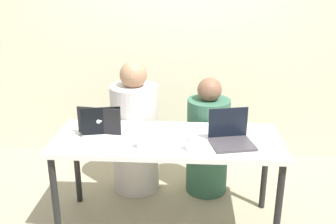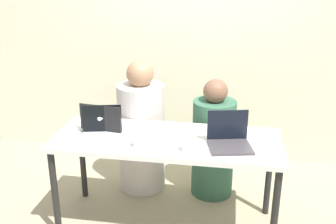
{
  "view_description": "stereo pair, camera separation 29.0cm",
  "coord_description": "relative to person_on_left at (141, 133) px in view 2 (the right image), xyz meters",
  "views": [
    {
      "loc": [
        0.17,
        -2.66,
        1.93
      ],
      "look_at": [
        0.0,
        0.07,
        0.93
      ],
      "focal_mm": 42.0,
      "sensor_mm": 36.0,
      "label": 1
    },
    {
      "loc": [
        0.46,
        -2.63,
        1.93
      ],
      "look_at": [
        0.0,
        0.07,
        0.93
      ],
      "focal_mm": 42.0,
      "sensor_mm": 36.0,
      "label": 2
    }
  ],
  "objects": [
    {
      "name": "water_glass_left",
      "position": [
        0.15,
        -0.73,
        0.26
      ],
      "size": [
        0.07,
        0.07,
        0.1
      ],
      "color": "white",
      "rests_on": "desk"
    },
    {
      "name": "person_on_left",
      "position": [
        0.0,
        0.0,
        0.0
      ],
      "size": [
        0.42,
        0.42,
        1.2
      ],
      "rotation": [
        0.0,
        0.0,
        3.15
      ],
      "color": "#BBB4AE",
      "rests_on": "ground"
    },
    {
      "name": "laptop_back_left",
      "position": [
        -0.18,
        -0.46,
        0.26
      ],
      "size": [
        0.36,
        0.28,
        0.22
      ],
      "rotation": [
        0.0,
        0.0,
        3.0
      ],
      "color": "#B3B4B3",
      "rests_on": "desk"
    },
    {
      "name": "laptop_front_left",
      "position": [
        -0.15,
        -0.62,
        0.27
      ],
      "size": [
        0.34,
        0.3,
        0.23
      ],
      "rotation": [
        0.0,
        0.0,
        0.22
      ],
      "color": "silver",
      "rests_on": "desk"
    },
    {
      "name": "person_on_right",
      "position": [
        0.65,
        0.0,
        -0.06
      ],
      "size": [
        0.42,
        0.42,
        1.07
      ],
      "rotation": [
        0.0,
        0.0,
        3.0
      ],
      "color": "#305943",
      "rests_on": "ground"
    },
    {
      "name": "water_glass_right",
      "position": [
        0.5,
        -0.74,
        0.26
      ],
      "size": [
        0.08,
        0.08,
        0.1
      ],
      "color": "white",
      "rests_on": "desk"
    },
    {
      "name": "laptop_front_right",
      "position": [
        0.78,
        -0.6,
        0.27
      ],
      "size": [
        0.34,
        0.31,
        0.24
      ],
      "rotation": [
        0.0,
        0.0,
        0.22
      ],
      "color": "#3C383D",
      "rests_on": "desk"
    },
    {
      "name": "ground_plane",
      "position": [
        0.32,
        -0.54,
        -0.53
      ],
      "size": [
        12.0,
        12.0,
        0.0
      ],
      "primitive_type": "plane",
      "color": "gray"
    },
    {
      "name": "back_wall",
      "position": [
        0.32,
        0.8,
        0.65
      ],
      "size": [
        4.5,
        0.1,
        2.36
      ],
      "primitive_type": "cube",
      "color": "beige",
      "rests_on": "ground"
    },
    {
      "name": "desk",
      "position": [
        0.32,
        -0.54,
        0.14
      ],
      "size": [
        1.69,
        0.65,
        0.75
      ],
      "color": "silver",
      "rests_on": "ground"
    }
  ]
}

